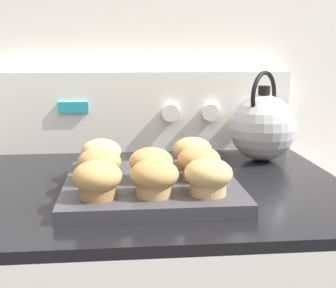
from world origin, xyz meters
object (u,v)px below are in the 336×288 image
Objects in this scene: muffin_r0_c0 at (97,179)px; muffin_r2_c2 at (192,152)px; muffin_r1_c0 at (99,165)px; muffin_r1_c2 at (199,163)px; muffin_r0_c2 at (208,176)px; muffin_r1_c1 at (150,164)px; muffin_r0_c1 at (154,177)px; muffin_r2_c0 at (101,154)px; muffin_pan at (150,186)px; tea_kettle at (263,126)px.

muffin_r0_c0 is 1.00× the size of muffin_r2_c2.
muffin_r1_c0 and muffin_r1_c2 have the same top height.
muffin_r0_c0 is at bearing 179.75° from muffin_r0_c2.
muffin_r0_c0 and muffin_r1_c0 have the same top height.
muffin_r1_c1 is at bearing 44.98° from muffin_r0_c0.
muffin_r0_c1 and muffin_r0_c2 have the same top height.
muffin_r2_c0 is at bearing 153.98° from muffin_r1_c2.
muffin_r1_c1 reaches higher than muffin_pan.
muffin_r0_c2 is 0.13m from muffin_r1_c1.
tea_kettle reaches higher than muffin_pan.
muffin_r0_c2 is at bearing -89.94° from muffin_r1_c2.
tea_kettle is at bearing 48.92° from muffin_r0_c1.
muffin_r2_c2 is (0.00, 0.09, 0.00)m from muffin_r1_c2.
muffin_r1_c1 is at bearing -134.48° from muffin_r2_c2.
muffin_r1_c2 is (0.18, 0.09, 0.00)m from muffin_r0_c0.
muffin_pan is 0.36m from tea_kettle.
muffin_r2_c0 is at bearing 117.31° from muffin_r0_c1.
muffin_r2_c0 is at bearing 179.94° from muffin_r2_c2.
muffin_pan is at bearing 91.34° from muffin_r0_c1.
tea_kettle is (0.19, 0.22, 0.03)m from muffin_r1_c2.
muffin_r1_c1 is at bearing -61.21° from muffin_pan.
tea_kettle reaches higher than muffin_r2_c0.
muffin_r1_c1 is 0.13m from muffin_r2_c0.
muffin_pan is 3.91× the size of muffin_r0_c1.
muffin_r0_c2 and muffin_r2_c0 have the same top height.
muffin_r0_c2 is at bearing -1.81° from muffin_r0_c1.
muffin_r2_c2 is at bearing 89.82° from muffin_r0_c2.
tea_kettle reaches higher than muffin_r0_c2.
muffin_r0_c0 is 0.13m from muffin_r1_c1.
muffin_pan is at bearing -44.77° from muffin_r2_c0.
muffin_r0_c2 is (0.09, -0.00, 0.00)m from muffin_r0_c1.
tea_kettle is at bearing 20.22° from muffin_r2_c0.
muffin_r0_c0 is 0.20m from muffin_r1_c2.
muffin_r1_c0 is at bearing -153.88° from muffin_r2_c2.
muffin_r0_c0 is (-0.09, -0.09, 0.04)m from muffin_pan.
muffin_pan is 0.13m from muffin_r2_c0.
muffin_r2_c2 is at bearing 26.12° from muffin_r1_c0.
muffin_r0_c0 is at bearing -139.10° from tea_kettle.
muffin_r2_c0 is at bearing 90.27° from muffin_r1_c0.
muffin_r1_c2 is (0.09, 0.00, 0.04)m from muffin_pan.
muffin_r0_c1 is 1.00× the size of muffin_r2_c2.
muffin_r0_c1 and muffin_r1_c1 have the same top height.
muffin_r1_c0 reaches higher than muffin_pan.
muffin_r0_c1 is 0.13m from muffin_r1_c2.
muffin_r2_c2 reaches higher than muffin_pan.
muffin_r1_c1 is (0.00, -0.00, 0.04)m from muffin_pan.
muffin_r0_c2 is at bearing -45.72° from muffin_pan.
muffin_r1_c0 is (-0.00, 0.09, 0.00)m from muffin_r0_c0.
muffin_r2_c2 is (0.18, 0.18, 0.00)m from muffin_r0_c0.
muffin_r2_c0 is (-0.09, 0.09, 0.04)m from muffin_pan.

